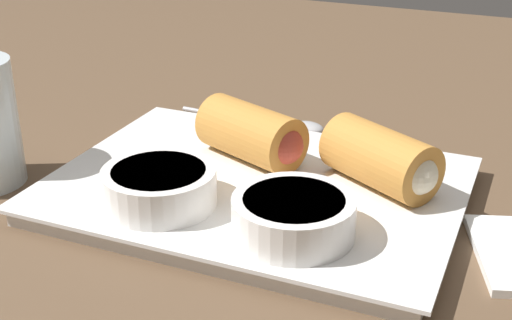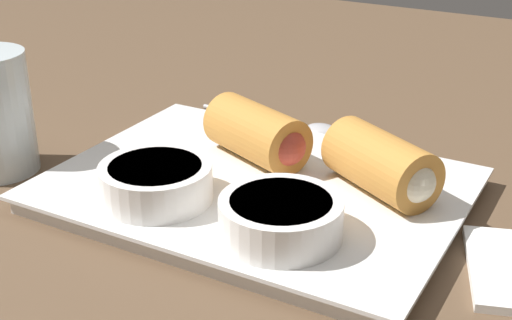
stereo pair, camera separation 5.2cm
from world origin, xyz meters
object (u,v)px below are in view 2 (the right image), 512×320
Objects in this scene: serving_plate at (256,190)px; dipping_bowl_far at (281,217)px; spoon at (305,127)px; dipping_bowl_near at (156,181)px.

dipping_bowl_far reaches higher than serving_plate.
serving_plate is at bearing -49.69° from dipping_bowl_far.
dipping_bowl_far is at bearing 111.20° from spoon.
dipping_bowl_near reaches higher than spoon.
dipping_bowl_near is (4.92, 6.01, 2.21)cm from serving_plate.
spoon is (2.57, -14.14, -0.26)cm from serving_plate.
dipping_bowl_far reaches higher than spoon.
serving_plate reaches higher than spoon.
spoon is (-2.35, -20.15, -2.46)cm from dipping_bowl_near.
dipping_bowl_near reaches higher than serving_plate.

